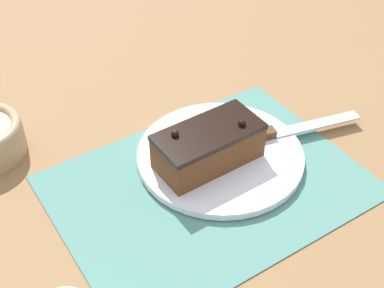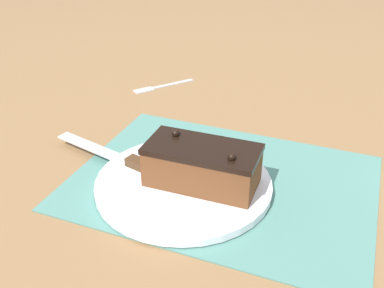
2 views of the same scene
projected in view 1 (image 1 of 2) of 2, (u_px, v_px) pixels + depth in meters
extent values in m
plane|color=olive|center=(208.00, 186.00, 0.82)|extent=(3.00, 3.00, 0.00)
cube|color=slate|center=(208.00, 185.00, 0.82)|extent=(0.46, 0.34, 0.00)
cylinder|color=white|center=(220.00, 155.00, 0.86)|extent=(0.27, 0.27, 0.01)
cube|color=brown|center=(208.00, 148.00, 0.83)|extent=(0.16, 0.08, 0.05)
cube|color=black|center=(209.00, 132.00, 0.80)|extent=(0.17, 0.09, 0.01)
sphere|color=black|center=(175.00, 134.00, 0.79)|extent=(0.01, 0.01, 0.01)
sphere|color=black|center=(242.00, 123.00, 0.81)|extent=(0.01, 0.01, 0.01)
cube|color=#472D19|center=(253.00, 136.00, 0.88)|extent=(0.08, 0.04, 0.01)
cube|color=#B7BABF|center=(316.00, 124.00, 0.91)|extent=(0.16, 0.06, 0.00)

